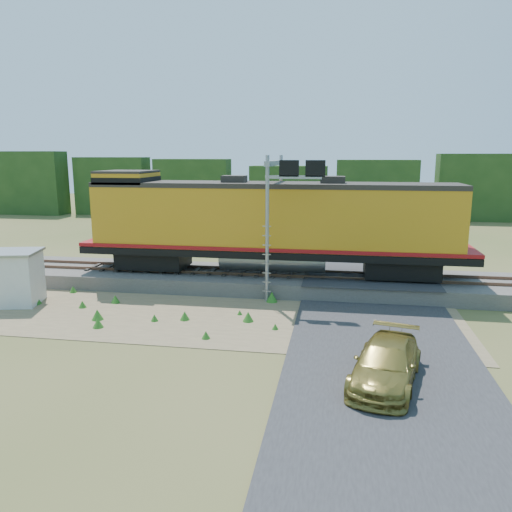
% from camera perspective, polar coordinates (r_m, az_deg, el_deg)
% --- Properties ---
extents(ground, '(140.00, 140.00, 0.00)m').
position_cam_1_polar(ground, '(22.85, -4.37, -7.29)').
color(ground, '#475123').
rests_on(ground, ground).
extents(ballast, '(70.00, 5.00, 0.80)m').
position_cam_1_polar(ballast, '(28.36, -1.48, -2.69)').
color(ballast, slate).
rests_on(ballast, ground).
extents(rails, '(70.00, 1.54, 0.16)m').
position_cam_1_polar(rails, '(28.24, -1.49, -1.75)').
color(rails, brown).
rests_on(rails, ballast).
extents(dirt_shoulder, '(26.00, 8.00, 0.03)m').
position_cam_1_polar(dirt_shoulder, '(23.84, -8.79, -6.55)').
color(dirt_shoulder, '#8C7754').
rests_on(dirt_shoulder, ground).
extents(road, '(7.00, 66.00, 0.86)m').
position_cam_1_polar(road, '(22.97, 13.45, -7.25)').
color(road, '#38383A').
rests_on(road, ground).
extents(tree_line_north, '(130.00, 3.00, 6.50)m').
position_cam_1_polar(tree_line_north, '(59.38, 4.46, 7.29)').
color(tree_line_north, '#1F3D16').
rests_on(tree_line_north, ground).
extents(weed_clumps, '(15.00, 6.20, 0.56)m').
position_cam_1_polar(weed_clumps, '(23.99, -12.51, -6.61)').
color(weed_clumps, '#2D6E1F').
rests_on(weed_clumps, ground).
extents(locomotive, '(21.39, 3.26, 5.52)m').
position_cam_1_polar(locomotive, '(27.51, 1.27, 3.83)').
color(locomotive, black).
rests_on(locomotive, rails).
extents(shed, '(2.75, 2.75, 2.71)m').
position_cam_1_polar(shed, '(27.47, -25.71, -2.23)').
color(shed, silver).
rests_on(shed, ground).
extents(signal_gantry, '(2.91, 6.20, 7.34)m').
position_cam_1_polar(signal_gantry, '(26.56, 2.79, 7.46)').
color(signal_gantry, gray).
rests_on(signal_gantry, ground).
extents(car, '(2.97, 5.06, 1.38)m').
position_cam_1_polar(car, '(17.08, 14.64, -11.80)').
color(car, olive).
rests_on(car, ground).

